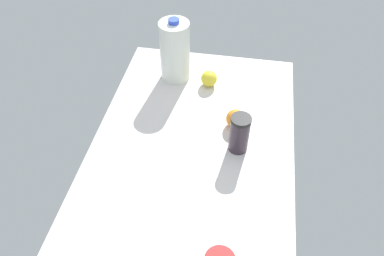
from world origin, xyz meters
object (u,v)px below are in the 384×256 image
(shaker_bottle, at_px, (239,134))
(orange_far_back, at_px, (236,119))
(milk_jug, at_px, (175,51))
(lemon_by_jug, at_px, (209,78))

(shaker_bottle, distance_m, orange_far_back, 0.13)
(shaker_bottle, relative_size, orange_far_back, 2.10)
(milk_jug, relative_size, orange_far_back, 3.86)
(shaker_bottle, height_order, orange_far_back, shaker_bottle)
(lemon_by_jug, relative_size, orange_far_back, 0.94)
(shaker_bottle, distance_m, lemon_by_jug, 0.39)
(shaker_bottle, height_order, lemon_by_jug, shaker_bottle)
(orange_far_back, bearing_deg, lemon_by_jug, -149.28)
(milk_jug, xyz_separation_m, orange_far_back, (0.26, 0.29, -0.10))
(milk_jug, distance_m, shaker_bottle, 0.50)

